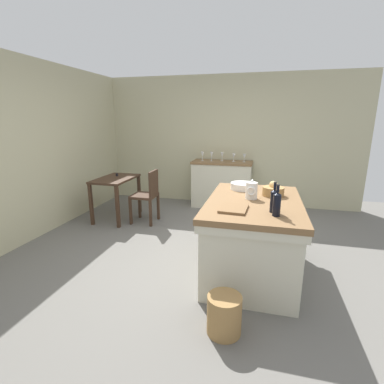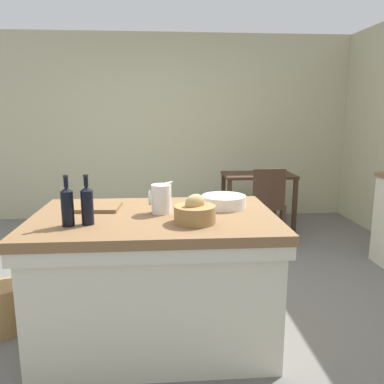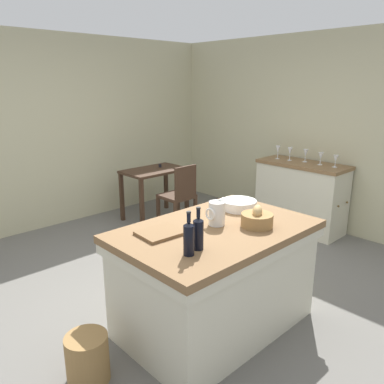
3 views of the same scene
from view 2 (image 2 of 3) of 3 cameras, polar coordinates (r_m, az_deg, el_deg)
ground_plane at (r=3.42m, az=-1.50°, el=-14.70°), size 6.76×6.76×0.00m
wall_back at (r=5.67m, az=-2.90°, el=9.42°), size 5.32×0.12×2.60m
island_table at (r=2.63m, az=-5.39°, el=-11.81°), size 1.56×1.01×0.87m
writing_desk at (r=5.08m, az=9.73°, el=1.32°), size 0.90×0.56×0.79m
wooden_chair at (r=4.50m, az=10.81°, el=-1.63°), size 0.40×0.40×0.91m
pitcher at (r=2.51m, az=-4.58°, el=-0.95°), size 0.17×0.13×0.23m
wash_bowl at (r=2.69m, az=4.69°, el=-1.38°), size 0.31×0.31×0.08m
bread_basket at (r=2.30m, az=0.43°, el=-3.05°), size 0.25×0.25×0.17m
cutting_board at (r=2.72m, az=-14.00°, el=-2.17°), size 0.34×0.28×0.02m
wine_bottle_dark at (r=2.33m, az=-15.21°, el=-1.78°), size 0.07×0.07×0.30m
wine_bottle_amber at (r=2.33m, az=-17.91°, el=-1.91°), size 0.07×0.07×0.30m
wicker_hamper at (r=3.12m, az=-26.01°, el=-15.16°), size 0.29×0.29×0.34m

